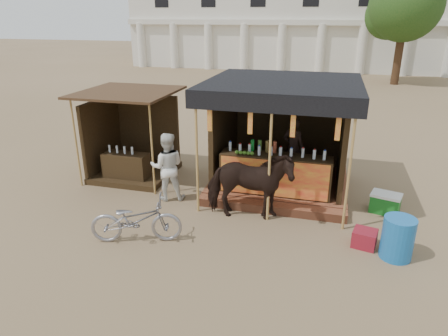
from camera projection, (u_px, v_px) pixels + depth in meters
name	position (u px, v px, depth m)	size (l,w,h in m)	color
ground	(202.00, 250.00, 7.64)	(120.00, 120.00, 0.00)	#846B4C
main_stall	(281.00, 150.00, 10.06)	(3.60, 3.61, 2.78)	brown
secondary_stall	(129.00, 145.00, 11.03)	(2.40, 2.40, 2.38)	#322312
cow	(249.00, 185.00, 8.57)	(0.86, 1.88, 1.59)	black
motorbike	(136.00, 220.00, 7.81)	(0.62, 1.78, 0.94)	gray
bystander	(167.00, 167.00, 9.52)	(0.81, 0.63, 1.66)	silver
blue_barrel	(398.00, 238.00, 7.29)	(0.57, 0.57, 0.81)	#1660A8
red_crate	(364.00, 238.00, 7.74)	(0.44, 0.40, 0.34)	maroon
cooler	(385.00, 203.00, 9.05)	(0.74, 0.60, 0.46)	#17691E
background_building	(288.00, 18.00, 33.70)	(26.00, 7.45, 8.18)	silver
tree	(402.00, 8.00, 24.53)	(4.50, 4.40, 7.00)	#382314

